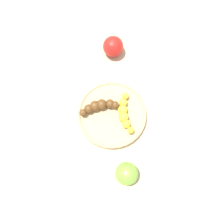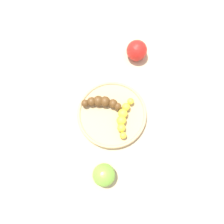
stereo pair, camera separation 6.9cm
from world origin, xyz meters
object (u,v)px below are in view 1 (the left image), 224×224
object	(u,v)px
apple_red	(113,46)
fruit_bowl	(112,114)
apple_green	(126,174)
banana_overripe	(99,106)
banana_yellow	(124,113)

from	to	relation	value
apple_red	fruit_bowl	bearing A→B (deg)	76.08
apple_red	apple_green	bearing A→B (deg)	81.89
fruit_bowl	banana_overripe	world-z (taller)	banana_overripe
apple_green	banana_yellow	bearing A→B (deg)	-102.71
banana_yellow	banana_overripe	bearing A→B (deg)	-22.39
apple_green	banana_overripe	bearing A→B (deg)	-81.17
banana_yellow	fruit_bowl	bearing A→B (deg)	-11.02
fruit_bowl	apple_red	xyz separation A→B (m)	(-0.06, -0.23, 0.02)
apple_green	apple_red	bearing A→B (deg)	-98.11
fruit_bowl	apple_green	world-z (taller)	apple_green
fruit_bowl	banana_yellow	distance (m)	0.05
apple_red	banana_overripe	bearing A→B (deg)	64.95
banana_yellow	apple_green	size ratio (longest dim) A/B	2.00
fruit_bowl	apple_red	bearing A→B (deg)	-103.92
banana_yellow	apple_red	size ratio (longest dim) A/B	1.89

